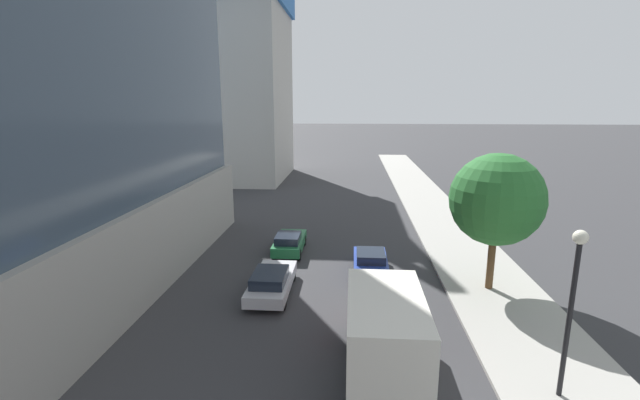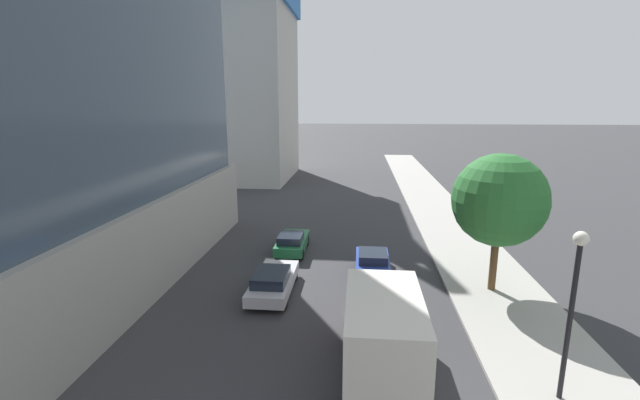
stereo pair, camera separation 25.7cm
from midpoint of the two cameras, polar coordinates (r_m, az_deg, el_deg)
The scene contains 8 objects.
sidewalk at distance 21.34m, azimuth 23.93°, elevation -13.97°, with size 4.84×120.00×0.15m, color #9E9B93.
construction_building at distance 55.30m, azimuth -12.09°, elevation 16.16°, with size 14.24×15.68×31.70m.
street_lamp at distance 15.25m, azimuth 30.09°, elevation -10.21°, with size 0.44×0.44×5.49m.
street_tree at distance 22.39m, azimuth 22.03°, elevation 0.04°, with size 4.49×4.49×6.82m.
car_green at distance 27.38m, azimuth -4.34°, elevation -5.59°, with size 1.74×4.15×1.35m.
car_blue at distance 24.05m, azimuth 6.39°, elevation -8.27°, with size 1.83×4.12×1.36m.
car_silver at distance 21.70m, azimuth -6.78°, elevation -10.66°, with size 1.87×4.79×1.35m.
box_truck at distance 14.87m, azimuth 7.85°, elevation -16.99°, with size 2.36×6.61×3.51m.
Camera 1 is at (1.31, 2.09, 9.28)m, focal length 24.19 mm.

